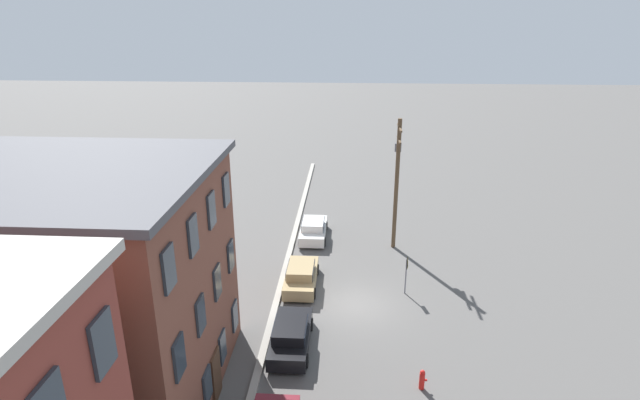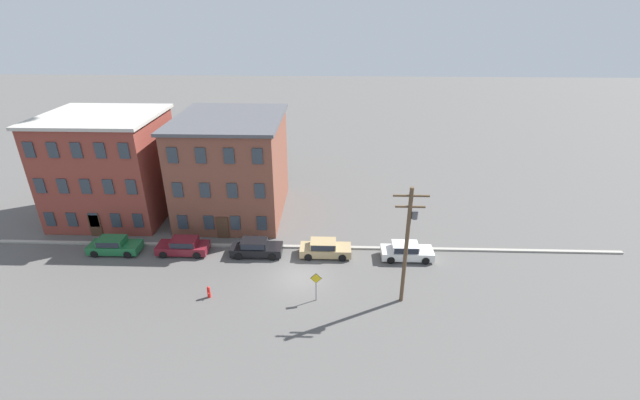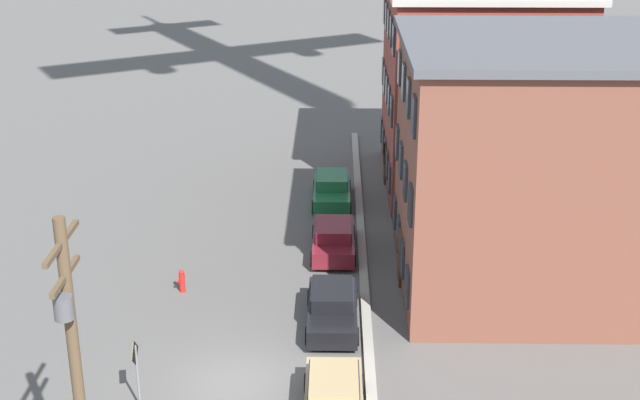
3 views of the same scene
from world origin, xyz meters
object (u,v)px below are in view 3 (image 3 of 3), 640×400
(car_black, at_px, (332,306))
(caution_sign, at_px, (136,364))
(car_maroon, at_px, (333,237))
(utility_pole, at_px, (76,378))
(car_tan, at_px, (334,397))
(car_green, at_px, (332,188))
(fire_hydrant, at_px, (182,281))

(car_black, distance_m, caution_sign, 8.24)
(car_maroon, relative_size, caution_sign, 1.84)
(car_black, height_order, utility_pole, utility_pole)
(car_maroon, xyz_separation_m, car_tan, (12.32, 0.04, 0.00))
(car_green, xyz_separation_m, car_tan, (18.44, 0.14, 0.00))
(car_black, height_order, caution_sign, caution_sign)
(car_black, bearing_deg, car_green, -179.66)
(car_tan, relative_size, fire_hydrant, 4.58)
(car_black, bearing_deg, car_tan, 0.65)
(utility_pole, bearing_deg, car_green, 166.54)
(caution_sign, height_order, fire_hydrant, caution_sign)
(car_maroon, relative_size, utility_pole, 0.48)
(car_black, relative_size, caution_sign, 1.84)
(car_tan, distance_m, fire_hydrant, 10.44)
(caution_sign, bearing_deg, utility_pole, 1.90)
(utility_pole, xyz_separation_m, fire_hydrant, (-14.32, -0.14, -4.64))
(utility_pole, bearing_deg, car_maroon, 161.98)
(car_maroon, bearing_deg, car_black, -0.22)
(car_maroon, xyz_separation_m, caution_sign, (11.84, -6.12, 0.82))
(car_green, distance_m, car_maroon, 6.12)
(car_green, relative_size, car_tan, 1.00)
(car_black, height_order, car_tan, same)
(car_green, xyz_separation_m, car_black, (12.47, 0.07, 0.00))
(car_maroon, height_order, car_tan, same)
(car_tan, xyz_separation_m, fire_hydrant, (-8.48, -6.09, -0.27))
(car_tan, distance_m, caution_sign, 6.24)
(car_black, bearing_deg, car_maroon, 179.78)
(car_green, relative_size, fire_hydrant, 4.58)
(utility_pole, distance_m, fire_hydrant, 15.06)
(car_black, bearing_deg, caution_sign, -47.98)
(car_black, relative_size, fire_hydrant, 4.58)
(car_tan, bearing_deg, car_black, -179.35)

